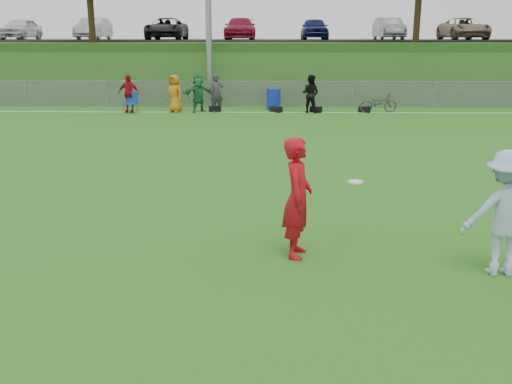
{
  "coord_description": "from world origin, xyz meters",
  "views": [
    {
      "loc": [
        -0.05,
        -8.04,
        3.42
      ],
      "look_at": [
        -0.24,
        0.5,
        1.06
      ],
      "focal_mm": 40.0,
      "sensor_mm": 36.0,
      "label": 1
    }
  ],
  "objects_px": {
    "player_blue": "(505,213)",
    "frisbee": "(356,182)",
    "bicycle": "(378,103)",
    "recycling_bin": "(274,99)",
    "player_red_left": "(298,198)"
  },
  "relations": [
    {
      "from": "player_blue",
      "to": "frisbee",
      "type": "distance_m",
      "value": 2.3
    },
    {
      "from": "bicycle",
      "to": "player_blue",
      "type": "bearing_deg",
      "value": 169.94
    },
    {
      "from": "frisbee",
      "to": "recycling_bin",
      "type": "relative_size",
      "value": 0.26
    },
    {
      "from": "frisbee",
      "to": "player_blue",
      "type": "bearing_deg",
      "value": -29.14
    },
    {
      "from": "bicycle",
      "to": "player_red_left",
      "type": "bearing_deg",
      "value": 160.35
    },
    {
      "from": "recycling_bin",
      "to": "bicycle",
      "type": "xyz_separation_m",
      "value": [
        4.74,
        -0.96,
        -0.05
      ]
    },
    {
      "from": "frisbee",
      "to": "bicycle",
      "type": "bearing_deg",
      "value": 78.24
    },
    {
      "from": "player_red_left",
      "to": "recycling_bin",
      "type": "bearing_deg",
      "value": 9.56
    },
    {
      "from": "player_blue",
      "to": "player_red_left",
      "type": "bearing_deg",
      "value": -11.9
    },
    {
      "from": "recycling_bin",
      "to": "bicycle",
      "type": "distance_m",
      "value": 4.84
    },
    {
      "from": "player_blue",
      "to": "recycling_bin",
      "type": "xyz_separation_m",
      "value": [
        -3.19,
        19.12,
        -0.44
      ]
    },
    {
      "from": "player_red_left",
      "to": "bicycle",
      "type": "xyz_separation_m",
      "value": [
        4.51,
        17.51,
        -0.52
      ]
    },
    {
      "from": "player_red_left",
      "to": "bicycle",
      "type": "bearing_deg",
      "value": -5.61
    },
    {
      "from": "frisbee",
      "to": "bicycle",
      "type": "height_order",
      "value": "frisbee"
    },
    {
      "from": "recycling_bin",
      "to": "bicycle",
      "type": "relative_size",
      "value": 0.58
    }
  ]
}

